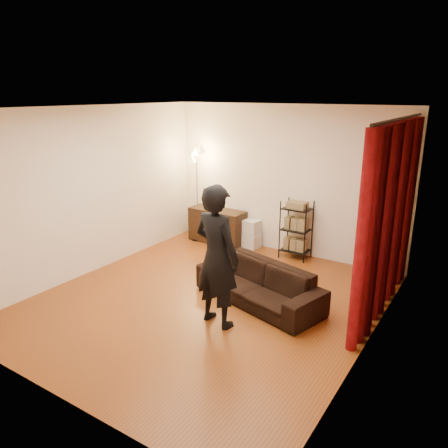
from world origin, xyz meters
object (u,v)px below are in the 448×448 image
Objects in this scene: sofa at (259,284)px; media_cabinet at (217,226)px; person at (217,256)px; floor_lamp at (197,195)px; storage_boxes at (251,234)px; wire_shelf at (296,230)px.

media_cabinet is at bearing 151.58° from sofa.
floor_lamp reaches higher than person.
sofa is 2.30m from storage_boxes.
person is at bearing -49.63° from floor_lamp.
person is at bearing -87.05° from sofa.
media_cabinet is at bearing -46.85° from person.
floor_lamp reaches higher than media_cabinet.
person is (-0.18, -0.81, 0.64)m from sofa.
person is at bearing -68.95° from storage_boxes.
wire_shelf is 2.12m from floor_lamp.
sofa is 1.94m from wire_shelf.
storage_boxes is 0.29× the size of floor_lamp.
floor_lamp is (-1.13, -0.17, 0.66)m from storage_boxes.
media_cabinet is at bearing -173.19° from storage_boxes.
wire_shelf is at bearing 3.68° from floor_lamp.
storage_boxes is 1.32m from floor_lamp.
floor_lamp is at bearing -40.10° from person.
wire_shelf is at bearing -78.19° from person.
storage_boxes is 0.98m from wire_shelf.
sofa is at bearing -57.57° from storage_boxes.
floor_lamp is (-2.08, -0.13, 0.40)m from wire_shelf.
media_cabinet is 1.09× the size of wire_shelf.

